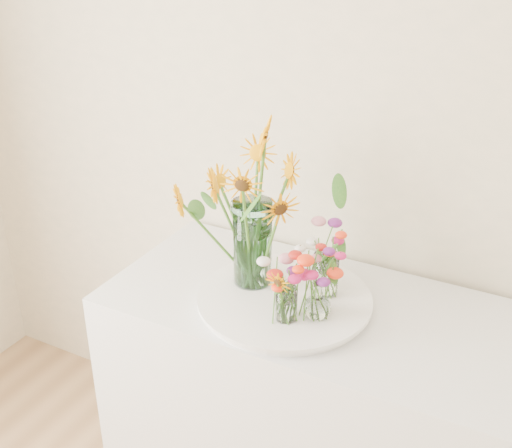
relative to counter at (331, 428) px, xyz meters
name	(u,v)px	position (x,y,z in m)	size (l,w,h in m)	color
counter	(331,428)	(0.00, 0.00, 0.00)	(1.40, 0.60, 0.90)	white
tray	(284,302)	(-0.15, -0.05, 0.46)	(0.49, 0.49, 0.03)	white
mason_jar	(253,243)	(-0.28, -0.01, 0.61)	(0.12, 0.12, 0.27)	#BDF5EF
sunflower_bouquet	(252,207)	(-0.28, -0.01, 0.73)	(0.72, 0.72, 0.51)	#F79E05
small_vase_a	(286,304)	(-0.10, -0.15, 0.53)	(0.06, 0.06, 0.10)	white
wildflower_posy_a	(287,290)	(-0.10, -0.15, 0.57)	(0.18, 0.18, 0.19)	#FF3816
small_vase_b	(317,300)	(-0.03, -0.09, 0.53)	(0.08, 0.08, 0.11)	white
wildflower_posy_b	(318,286)	(-0.03, -0.09, 0.58)	(0.20, 0.20, 0.20)	#FF3816
small_vase_c	(326,274)	(-0.06, 0.03, 0.54)	(0.07, 0.07, 0.13)	white
wildflower_posy_c	(326,261)	(-0.06, 0.03, 0.59)	(0.18, 0.18, 0.22)	#FF3816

